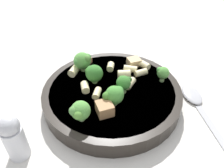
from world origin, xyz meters
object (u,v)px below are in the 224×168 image
Objects in this scene: broccoli_floret_0 at (124,83)px; broccoli_floret_1 at (94,73)px; broccoli_floret_5 at (163,73)px; rigatoni_5 at (111,67)px; chicken_chunk_0 at (87,61)px; pasta_bowl at (112,93)px; rigatoni_1 at (130,83)px; rigatoni_7 at (124,74)px; spoon at (197,103)px; chicken_chunk_2 at (134,62)px; rigatoni_3 at (141,73)px; rigatoni_8 at (97,93)px; rigatoni_0 at (145,65)px; broccoli_floret_4 at (80,111)px; rigatoni_2 at (85,87)px; chicken_chunk_1 at (104,108)px; broccoli_floret_3 at (115,95)px; rigatoni_4 at (74,71)px; broccoli_floret_2 at (83,61)px; pepper_shaker at (14,138)px; rigatoni_6 at (130,69)px.

broccoli_floret_0 is 0.95× the size of broccoli_floret_1.
broccoli_floret_5 reaches higher than rigatoni_5.
pasta_bowl is at bearing -47.22° from chicken_chunk_0.
rigatoni_7 is at bearing 119.95° from rigatoni_1.
chicken_chunk_2 is at bearing 152.13° from spoon.
rigatoni_3 and rigatoni_8 have the same top height.
rigatoni_0 is (0.06, 0.08, 0.02)m from pasta_bowl.
broccoli_floret_4 is 0.17m from chicken_chunk_0.
broccoli_floret_4 is at bearing -124.49° from broccoli_floret_0.
rigatoni_2 is at bearing -140.16° from rigatoni_7.
broccoli_floret_0 reaches higher than chicken_chunk_1.
rigatoni_4 is (-0.10, 0.07, -0.01)m from broccoli_floret_3.
broccoli_floret_1 is at bearing -178.70° from spoon.
pasta_bowl is 0.11m from chicken_chunk_0.
chicken_chunk_2 is at bearing 21.80° from broccoli_floret_2.
broccoli_floret_3 is 0.10m from rigatoni_3.
broccoli_floret_1 is 0.11m from broccoli_floret_4.
broccoli_floret_1 reaches higher than broccoli_floret_5.
rigatoni_5 is at bearing -14.84° from chicken_chunk_0.
spoon is (0.18, -0.04, -0.03)m from rigatoni_5.
rigatoni_8 is at bearing -129.21° from pasta_bowl.
broccoli_floret_5 is at bearing 41.89° from pepper_shaker.
broccoli_floret_0 is at bearing 72.51° from broccoli_floret_3.
pasta_bowl is 6.36× the size of broccoli_floret_2.
rigatoni_6 is 1.07× the size of rigatoni_7.
broccoli_floret_1 is 1.79× the size of rigatoni_0.
broccoli_floret_3 is at bearing -98.79° from rigatoni_6.
chicken_chunk_2 is (0.07, 0.18, -0.01)m from broccoli_floret_4.
broccoli_floret_5 is at bearing 48.79° from chicken_chunk_1.
rigatoni_6 is at bearing -0.97° from rigatoni_5.
rigatoni_2 is 0.12× the size of spoon.
rigatoni_5 is (-0.07, -0.02, -0.00)m from rigatoni_0.
broccoli_floret_0 is 0.16m from spoon.
chicken_chunk_1 is (0.09, -0.10, 0.00)m from rigatoni_4.
broccoli_floret_2 is at bearing 104.88° from broccoli_floret_4.
broccoli_floret_1 is at bearing -46.42° from broccoli_floret_2.
pasta_bowl is at bearing -125.34° from rigatoni_0.
broccoli_floret_1 is at bearing 70.95° from rigatoni_2.
rigatoni_5 is 0.09m from rigatoni_8.
rigatoni_5 is at bearing 96.20° from chicken_chunk_1.
broccoli_floret_5 is 1.24× the size of rigatoni_4.
broccoli_floret_4 reaches higher than rigatoni_4.
broccoli_floret_2 is 0.14m from rigatoni_0.
chicken_chunk_1 is at bearing -60.64° from rigatoni_8.
rigatoni_4 is (-0.11, 0.04, -0.01)m from broccoli_floret_0.
broccoli_floret_1 is at bearing 179.29° from rigatoni_1.
pasta_bowl is at bearing -19.73° from rigatoni_4.
rigatoni_0 is at bearing -17.94° from chicken_chunk_2.
chicken_chunk_1 reaches higher than chicken_chunk_2.
rigatoni_0 is 0.04m from rigatoni_6.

